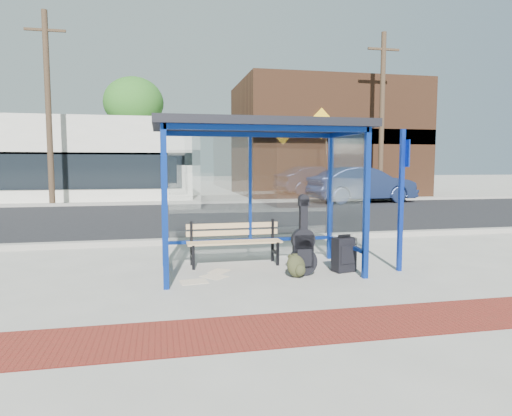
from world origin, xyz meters
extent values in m
plane|color=#B2ADA0|center=(0.00, 0.00, 0.00)|extent=(120.00, 120.00, 0.00)
cube|color=maroon|center=(0.00, -2.60, 0.01)|extent=(60.00, 1.00, 0.01)
cube|color=gray|center=(0.00, 2.90, 0.06)|extent=(60.00, 0.25, 0.12)
cube|color=black|center=(0.00, 8.00, 0.00)|extent=(60.00, 10.00, 0.00)
cube|color=gray|center=(0.00, 13.10, 0.06)|extent=(60.00, 0.25, 0.12)
cube|color=#B2ADA0|center=(0.00, 15.00, 0.00)|extent=(60.00, 4.00, 0.01)
cube|color=navy|center=(-1.50, -0.75, 1.15)|extent=(0.08, 0.08, 2.30)
cube|color=navy|center=(1.50, -0.75, 1.15)|extent=(0.08, 0.08, 2.30)
cube|color=navy|center=(-1.50, 0.75, 1.15)|extent=(0.08, 0.08, 2.30)
cube|color=navy|center=(1.50, 0.75, 1.15)|extent=(0.08, 0.08, 2.30)
cube|color=navy|center=(0.00, 0.75, 2.26)|extent=(3.00, 0.08, 0.08)
cube|color=navy|center=(0.00, -0.75, 2.26)|extent=(3.00, 0.08, 0.08)
cube|color=navy|center=(-1.50, 0.00, 2.26)|extent=(0.08, 1.50, 0.08)
cube|color=navy|center=(1.50, 0.00, 2.26)|extent=(0.08, 1.50, 0.08)
cube|color=navy|center=(0.00, 0.75, 0.40)|extent=(3.00, 0.08, 0.06)
cube|color=navy|center=(-1.50, 0.00, 0.40)|extent=(0.08, 1.50, 0.06)
cube|color=navy|center=(1.50, 0.00, 0.40)|extent=(0.08, 1.50, 0.06)
cube|color=navy|center=(0.00, 0.75, 1.35)|extent=(0.05, 0.05, 1.90)
cube|color=silver|center=(0.00, 0.75, 1.31)|extent=(2.84, 0.01, 1.82)
cube|color=silver|center=(-1.50, 0.00, 1.31)|extent=(0.02, 1.34, 1.82)
cube|color=silver|center=(1.50, 0.00, 1.31)|extent=(0.02, 1.34, 1.82)
cube|color=black|center=(0.00, 0.00, 2.36)|extent=(3.30, 1.80, 0.12)
cube|color=silver|center=(-9.00, 18.00, 2.00)|extent=(18.00, 6.00, 4.00)
cube|color=#59331E|center=(8.00, 18.50, 3.20)|extent=(10.00, 7.00, 6.40)
cube|color=black|center=(8.00, 15.05, 3.20)|extent=(10.00, 0.10, 0.80)
cube|color=yellow|center=(6.50, 14.95, 3.80)|extent=(1.56, 0.06, 1.56)
cylinder|color=#4C3826|center=(-3.00, 22.00, 2.50)|extent=(0.36, 0.36, 5.00)
ellipsoid|color=#245A19|center=(-3.00, 22.00, 5.50)|extent=(3.60, 3.60, 3.06)
cylinder|color=#4C3826|center=(12.50, 22.00, 2.50)|extent=(0.36, 0.36, 5.00)
ellipsoid|color=#245A19|center=(12.50, 22.00, 5.50)|extent=(3.60, 3.60, 3.06)
cylinder|color=#4C3826|center=(-6.00, 13.40, 4.00)|extent=(0.24, 0.24, 8.00)
cube|color=#4C3826|center=(-6.00, 13.40, 7.20)|extent=(1.60, 0.10, 0.10)
cylinder|color=#4C3826|center=(9.00, 13.40, 4.00)|extent=(0.24, 0.24, 8.00)
cube|color=#4C3826|center=(9.00, 13.40, 7.20)|extent=(1.60, 0.10, 0.10)
cube|color=black|center=(-1.04, 0.36, 0.20)|extent=(0.05, 0.05, 0.41)
cube|color=black|center=(-1.04, 0.72, 0.39)|extent=(0.05, 0.05, 0.77)
cube|color=black|center=(-1.04, 0.54, 0.20)|extent=(0.05, 0.37, 0.05)
cube|color=black|center=(0.41, 0.38, 0.20)|extent=(0.05, 0.05, 0.41)
cube|color=black|center=(0.41, 0.74, 0.39)|extent=(0.05, 0.05, 0.77)
cube|color=black|center=(0.41, 0.56, 0.20)|extent=(0.05, 0.37, 0.05)
cube|color=tan|center=(-0.31, 0.40, 0.41)|extent=(1.63, 0.10, 0.03)
cube|color=tan|center=(-0.32, 0.50, 0.41)|extent=(1.63, 0.10, 0.03)
cube|color=tan|center=(-0.32, 0.60, 0.41)|extent=(1.63, 0.10, 0.03)
cube|color=tan|center=(-0.32, 0.70, 0.41)|extent=(1.63, 0.10, 0.03)
cube|color=tan|center=(-0.32, 0.74, 0.54)|extent=(1.63, 0.05, 0.09)
cube|color=tan|center=(-0.32, 0.74, 0.67)|extent=(1.63, 0.05, 0.09)
cylinder|color=black|center=(0.62, -0.38, 0.22)|extent=(0.44, 0.13, 0.44)
cylinder|color=black|center=(0.62, -0.38, 0.57)|extent=(0.37, 0.13, 0.37)
cube|color=black|center=(0.62, -0.38, 0.39)|extent=(0.32, 0.13, 0.52)
cube|color=black|center=(0.62, -0.38, 0.92)|extent=(0.12, 0.11, 0.52)
cube|color=black|center=(0.62, -0.38, 1.15)|extent=(0.16, 0.11, 0.10)
cube|color=black|center=(1.35, -0.28, 0.29)|extent=(0.39, 0.30, 0.55)
cylinder|color=black|center=(1.22, -0.31, 0.03)|extent=(0.09, 0.21, 0.05)
cylinder|color=black|center=(1.48, -0.25, 0.03)|extent=(0.09, 0.21, 0.05)
cube|color=black|center=(1.35, -0.28, 0.59)|extent=(0.22, 0.09, 0.04)
cube|color=black|center=(1.38, -0.40, 0.30)|extent=(0.28, 0.08, 0.30)
ellipsoid|color=#2D2F1A|center=(0.48, -0.47, 0.18)|extent=(0.36, 0.31, 0.36)
ellipsoid|color=#2D2F1A|center=(0.52, -0.57, 0.13)|extent=(0.21, 0.17, 0.19)
cube|color=#2D2F1A|center=(0.47, -0.45, 0.35)|extent=(0.11, 0.07, 0.03)
cube|color=#0D2997|center=(2.26, -0.42, 1.15)|extent=(0.07, 0.07, 2.30)
cube|color=#0D2997|center=(2.31, -0.42, 1.92)|extent=(0.03, 0.29, 0.43)
cube|color=white|center=(-0.76, -0.19, 0.00)|extent=(0.46, 0.47, 0.01)
cube|color=white|center=(-1.09, -0.44, 0.00)|extent=(0.43, 0.36, 0.01)
cube|color=white|center=(-0.63, 0.15, 0.00)|extent=(0.41, 0.43, 0.01)
imported|color=#1A264A|center=(7.55, 12.34, 0.81)|extent=(5.07, 2.19, 1.62)
cylinder|color=#A80C11|center=(10.39, 13.41, 0.29)|extent=(0.20, 0.20, 0.59)
sphere|color=#A80C11|center=(10.39, 13.41, 0.62)|extent=(0.22, 0.22, 0.22)
cylinder|color=#A80C11|center=(10.39, 13.41, 0.39)|extent=(0.32, 0.13, 0.10)
camera|label=1|loc=(-1.57, -7.13, 1.74)|focal=32.00mm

